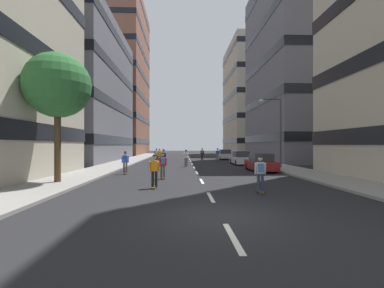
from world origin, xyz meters
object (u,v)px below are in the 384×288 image
Objects in this scene: parked_car_mid at (241,158)px; skater_1 at (163,164)px; parked_car_far at (225,155)px; skater_3 at (260,171)px; parked_car_near at (261,163)px; streetlamp_right at (277,125)px; skater_4 at (202,153)px; skater_6 at (156,154)px; skater_2 at (164,156)px; skater_5 at (163,156)px; skater_10 at (154,169)px; street_tree_near at (58,86)px; skater_0 at (186,157)px; skater_7 at (218,154)px; skater_8 at (125,161)px; skater_9 at (159,155)px.

skater_1 reaches higher than parked_car_mid.
skater_3 reaches higher than parked_car_far.
streetlamp_right reaches higher than parked_car_near.
parked_car_mid is at bearing -67.63° from skater_4.
skater_6 is (-6.30, -4.44, 0.00)m from skater_4.
skater_5 is at bearing 95.33° from skater_2.
skater_4 is 1.00× the size of skater_10.
streetlamp_right is at bearing -27.38° from skater_5.
street_tree_near reaches higher than skater_10.
street_tree_near is 4.17× the size of skater_4.
skater_1 and skater_5 have the same top height.
streetlamp_right is 12.70m from skater_1.
skater_4 is (-3.72, 16.59, 0.32)m from parked_car_near.
skater_1 is 21.82m from skater_4.
skater_5 is 16.34m from skater_10.
skater_7 is at bearing 65.50° from skater_0.
streetlamp_right is (2.17, 2.11, 3.44)m from parked_car_near.
skater_5 is at bearing -128.48° from parked_car_far.
skater_5 is at bearing 152.62° from streetlamp_right.
skater_7 is at bearing 101.95° from parked_car_mid.
skater_10 is (1.82, -20.67, -0.03)m from skater_6.
parked_car_far is 23.49m from skater_8.
skater_8 is (2.79, 5.12, -4.67)m from street_tree_near.
parked_car_far is at bearing 65.77° from skater_0.
skater_0 is at bearing -114.50° from skater_7.
skater_3 is at bearing -46.80° from skater_1.
skater_10 is at bearing -66.54° from skater_8.
skater_1 and skater_8 have the same top height.
skater_10 is (-1.89, -13.43, 0.00)m from skater_0.
skater_10 is (-6.58, -23.70, 0.00)m from skater_7.
skater_5 is at bearing 138.52° from parked_car_near.
parked_car_near is 2.47× the size of skater_10.
skater_1 and skater_9 have the same top height.
skater_8 reaches higher than parked_car_mid.
skater_6 is (-10.02, 4.60, 0.32)m from parked_car_mid.
skater_3 is at bearing -71.87° from skater_9.
street_tree_near reaches higher than skater_6.
skater_0 is (-6.30, -2.64, 0.29)m from parked_car_mid.
skater_3 is at bearing -93.26° from skater_7.
skater_4 is at bearing 79.90° from skater_10.
skater_0 and skater_4 have the same top height.
skater_5 is at bearing -68.85° from skater_9.
skater_3 and skater_5 have the same top height.
skater_6 is 1.00× the size of skater_8.
street_tree_near reaches higher than skater_7.
parked_car_near is 17.00m from skater_4.
parked_car_mid is at bearing 22.77° from skater_0.
skater_3 is (5.60, -16.12, 0.00)m from skater_2.
skater_6 is 8.93m from skater_7.
skater_3 and skater_8 have the same top height.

